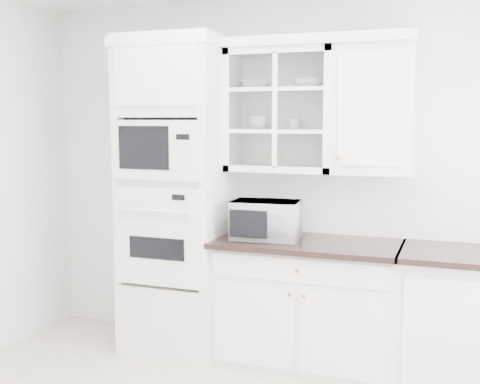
% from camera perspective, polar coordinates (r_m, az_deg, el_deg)
% --- Properties ---
extents(room_shell, '(4.00, 3.50, 2.70)m').
position_cam_1_polar(room_shell, '(3.39, -2.03, 6.80)').
color(room_shell, white).
rests_on(room_shell, ground).
extents(oven_column, '(0.76, 0.68, 2.40)m').
position_cam_1_polar(oven_column, '(4.64, -5.99, -0.38)').
color(oven_column, white).
rests_on(oven_column, ground).
extents(base_cabinet_run, '(1.32, 0.67, 0.92)m').
position_cam_1_polar(base_cabinet_run, '(4.48, 6.43, -10.31)').
color(base_cabinet_run, white).
rests_on(base_cabinet_run, ground).
extents(extra_base_cabinet, '(0.72, 0.67, 0.92)m').
position_cam_1_polar(extra_base_cabinet, '(4.37, 19.54, -11.13)').
color(extra_base_cabinet, white).
rests_on(extra_base_cabinet, ground).
extents(upper_cabinet_glass, '(0.80, 0.33, 0.90)m').
position_cam_1_polar(upper_cabinet_glass, '(4.48, 3.96, 7.72)').
color(upper_cabinet_glass, white).
rests_on(upper_cabinet_glass, room_shell).
extents(upper_cabinet_solid, '(0.55, 0.33, 0.90)m').
position_cam_1_polar(upper_cabinet_solid, '(4.34, 12.63, 7.59)').
color(upper_cabinet_solid, white).
rests_on(upper_cabinet_solid, room_shell).
extents(crown_molding, '(2.14, 0.38, 0.07)m').
position_cam_1_polar(crown_molding, '(4.52, 2.60, 13.89)').
color(crown_molding, white).
rests_on(crown_molding, room_shell).
extents(countertop_microwave, '(0.52, 0.45, 0.28)m').
position_cam_1_polar(countertop_microwave, '(4.38, 2.52, -2.63)').
color(countertop_microwave, white).
rests_on(countertop_microwave, base_cabinet_run).
extents(bowl_a, '(0.29, 0.29, 0.06)m').
position_cam_1_polar(bowl_a, '(4.55, 1.51, 10.11)').
color(bowl_a, white).
rests_on(bowl_a, upper_cabinet_glass).
extents(bowl_b, '(0.22, 0.22, 0.07)m').
position_cam_1_polar(bowl_b, '(4.45, 6.48, 10.19)').
color(bowl_b, white).
rests_on(bowl_b, upper_cabinet_glass).
extents(cup_a, '(0.16, 0.16, 0.10)m').
position_cam_1_polar(cup_a, '(4.52, 1.79, 6.59)').
color(cup_a, white).
rests_on(cup_a, upper_cabinet_glass).
extents(cup_b, '(0.10, 0.10, 0.09)m').
position_cam_1_polar(cup_b, '(4.46, 5.24, 6.46)').
color(cup_b, white).
rests_on(cup_b, upper_cabinet_glass).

